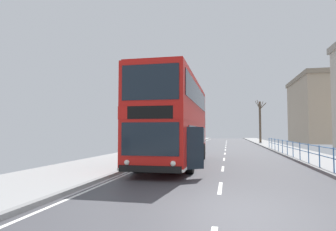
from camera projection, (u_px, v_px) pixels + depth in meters
ground at (186, 206)px, 6.68m from camera, size 15.80×140.00×0.20m
double_decker_bus_main at (175, 121)px, 15.47m from camera, size 3.22×10.69×4.58m
pedestrian_railing_far_kerb at (296, 147)px, 17.73m from camera, size 0.05×23.91×1.02m
bare_tree_far_00 at (260, 121)px, 44.66m from camera, size 1.71×2.11×6.56m
background_building_01 at (327, 109)px, 46.33m from camera, size 9.71×14.82×10.85m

